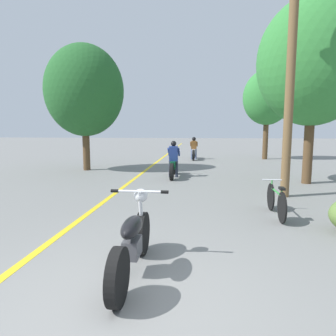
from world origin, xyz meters
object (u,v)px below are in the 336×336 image
(roadside_tree_left, at_px, (84,91))
(bicycle_parked, at_px, (276,201))
(roadside_tree_right_near, at_px, (313,62))
(roadside_tree_right_far, at_px, (267,98))
(motorcycle_rider_lead, at_px, (173,164))
(motorcycle_rider_far, at_px, (194,151))
(utility_pole, at_px, (290,81))
(motorcycle_foreground, at_px, (133,241))

(roadside_tree_left, xyz_separation_m, bicycle_parked, (6.94, -6.73, -3.27))
(roadside_tree_left, bearing_deg, roadside_tree_right_near, -15.45)
(roadside_tree_right_far, distance_m, motorcycle_rider_lead, 9.83)
(roadside_tree_left, relative_size, motorcycle_rider_far, 2.62)
(roadside_tree_left, bearing_deg, roadside_tree_right_far, 33.32)
(roadside_tree_right_far, height_order, motorcycle_rider_lead, roadside_tree_right_far)
(utility_pole, relative_size, motorcycle_rider_lead, 2.85)
(roadside_tree_right_near, height_order, bicycle_parked, roadside_tree_right_near)
(motorcycle_rider_lead, bearing_deg, roadside_tree_right_far, 56.44)
(utility_pole, xyz_separation_m, roadside_tree_left, (-7.66, 4.73, 0.43))
(motorcycle_rider_lead, height_order, motorcycle_rider_far, motorcycle_rider_lead)
(roadside_tree_right_near, relative_size, roadside_tree_right_far, 1.13)
(roadside_tree_left, distance_m, motorcycle_rider_far, 7.96)
(utility_pole, bearing_deg, motorcycle_rider_lead, 137.70)
(roadside_tree_left, xyz_separation_m, motorcycle_foreground, (4.41, -9.66, -3.17))
(roadside_tree_left, height_order, motorcycle_rider_far, roadside_tree_left)
(roadside_tree_right_near, xyz_separation_m, motorcycle_rider_lead, (-4.79, 0.90, -3.59))
(motorcycle_rider_far, bearing_deg, motorcycle_rider_lead, -95.11)
(motorcycle_rider_far, bearing_deg, roadside_tree_right_far, 7.76)
(utility_pole, height_order, bicycle_parked, utility_pole)
(motorcycle_foreground, bearing_deg, roadside_tree_right_near, 57.38)
(utility_pole, xyz_separation_m, bicycle_parked, (-0.72, -2.01, -2.84))
(roadside_tree_right_far, height_order, bicycle_parked, roadside_tree_right_far)
(roadside_tree_right_far, distance_m, bicycle_parked, 13.54)
(utility_pole, distance_m, motorcycle_rider_far, 10.96)
(roadside_tree_right_near, relative_size, motorcycle_rider_far, 2.90)
(roadside_tree_right_far, bearing_deg, utility_pole, -98.73)
(roadside_tree_right_near, xyz_separation_m, roadside_tree_right_far, (0.33, 8.62, -0.31))
(motorcycle_rider_lead, bearing_deg, motorcycle_foreground, -88.57)
(motorcycle_foreground, bearing_deg, roadside_tree_right_far, 72.70)
(roadside_tree_left, relative_size, bicycle_parked, 3.47)
(roadside_tree_right_far, distance_m, roadside_tree_left, 11.17)
(roadside_tree_right_near, distance_m, roadside_tree_right_far, 8.63)
(utility_pole, relative_size, motorcycle_foreground, 3.06)
(roadside_tree_right_far, relative_size, bicycle_parked, 3.39)
(utility_pole, xyz_separation_m, roadside_tree_right_near, (1.34, 2.24, 0.94))
(motorcycle_foreground, bearing_deg, bicycle_parked, 49.15)
(motorcycle_rider_far, bearing_deg, motorcycle_foreground, -91.64)
(motorcycle_rider_lead, xyz_separation_m, bicycle_parked, (2.73, -5.15, -0.19))
(utility_pole, distance_m, motorcycle_rider_lead, 5.37)
(motorcycle_foreground, bearing_deg, roadside_tree_left, 114.53)
(utility_pole, bearing_deg, roadside_tree_right_far, 81.27)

